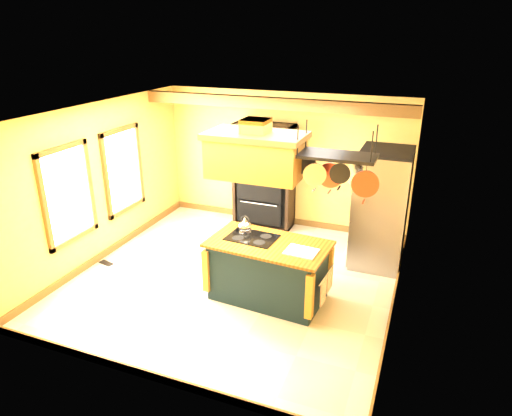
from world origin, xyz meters
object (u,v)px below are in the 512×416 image
Objects in this scene: kitchen_island at (268,270)px; range_hood at (256,153)px; hutch at (265,186)px; pot_rack at (337,165)px; refrigerator at (380,211)px.

kitchen_island is 1.78m from range_hood.
range_hood is (-0.20, -0.00, 1.77)m from kitchen_island.
hutch is (-0.83, 2.62, -1.40)m from range_hood.
hutch is at bearing 126.55° from pot_rack.
pot_rack is at bearing -53.45° from hutch.
pot_rack is at bearing 4.28° from kitchen_island.
refrigerator is at bearing 48.60° from range_hood.
kitchen_island is at bearing -68.61° from hutch.
pot_rack is at bearing 0.00° from range_hood.
pot_rack reaches higher than hutch.
refrigerator is at bearing -19.50° from hutch.
refrigerator is (0.45, 1.77, -1.22)m from pot_rack.
pot_rack is 0.53× the size of hutch.
range_hood is 2.68m from refrigerator.
hutch is at bearing 115.73° from kitchen_island.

